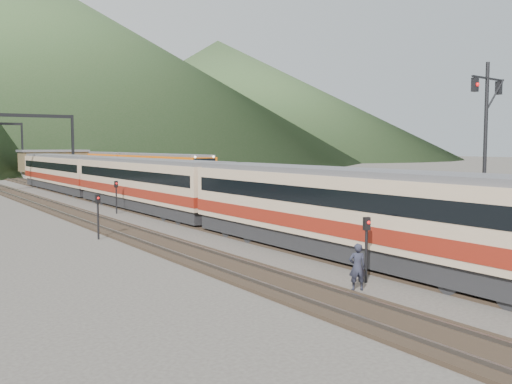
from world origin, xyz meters
TOP-DOWN VIEW (x-y plane):
  - track_main at (0.00, 40.00)m, footprint 2.60×200.00m
  - track_far at (-5.00, 40.00)m, footprint 2.60×200.00m
  - track_second at (11.50, 40.00)m, footprint 2.60×200.00m
  - platform at (5.60, 38.00)m, footprint 8.00×100.00m
  - gantry_near at (-2.85, 55.00)m, footprint 9.55×0.25m
  - station_shed at (5.60, 78.00)m, footprint 9.40×4.40m
  - hill_b at (30.00, 230.00)m, footprint 220.00×220.00m
  - hill_c at (110.00, 210.00)m, footprint 160.00×160.00m
  - main_train at (0.00, 31.10)m, footprint 3.08×63.16m
  - second_train at (11.50, 74.05)m, footprint 3.00×61.58m
  - signal_mast at (2.96, 5.78)m, footprint 2.19×0.42m
  - short_signal_a at (-2.27, 6.69)m, footprint 0.26×0.22m
  - short_signal_b at (-2.30, 30.80)m, footprint 0.24×0.19m
  - short_signal_c at (-6.94, 20.77)m, footprint 0.25×0.20m
  - worker at (-3.25, 6.10)m, footprint 0.67×0.59m

SIDE VIEW (x-z plane):
  - track_main at x=0.00m, z-range -0.05..0.18m
  - track_far at x=-5.00m, z-range -0.05..0.18m
  - track_second at x=11.50m, z-range -0.05..0.18m
  - platform at x=5.60m, z-range 0.00..1.00m
  - worker at x=-3.25m, z-range 0.00..1.55m
  - short_signal_a at x=-2.27m, z-range 0.33..2.60m
  - short_signal_b at x=-2.30m, z-range 0.33..2.60m
  - short_signal_c at x=-6.94m, z-range 0.33..2.60m
  - second_train at x=11.50m, z-range 0.23..3.90m
  - main_train at x=0.00m, z-range 0.23..3.99m
  - station_shed at x=5.60m, z-range 1.02..4.12m
  - signal_mast at x=2.96m, z-range 1.76..8.58m
  - gantry_near at x=-2.85m, z-range 1.59..9.59m
  - hill_c at x=110.00m, z-range 0.00..50.00m
  - hill_b at x=30.00m, z-range 0.00..75.00m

